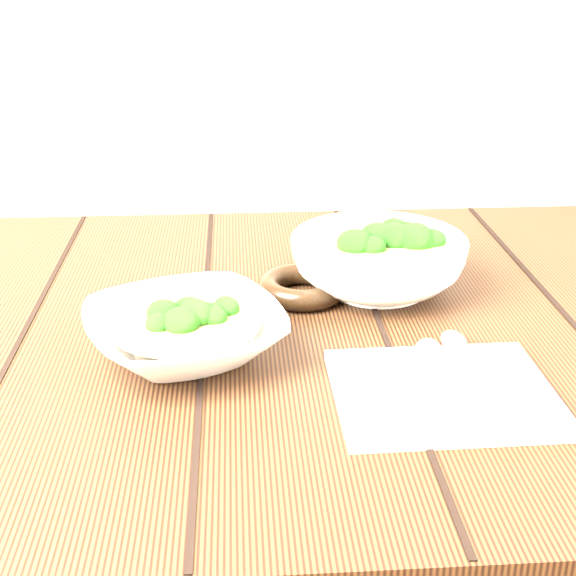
# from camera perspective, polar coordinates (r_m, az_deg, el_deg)

# --- Properties ---
(table) EXTENTS (1.20, 0.80, 0.75)m
(table) POSITION_cam_1_polar(r_m,az_deg,el_deg) (0.98, -4.49, -8.80)
(table) COLOR black
(table) RESTS_ON ground
(soup_bowl_front) EXTENTS (0.26, 0.26, 0.06)m
(soup_bowl_front) POSITION_cam_1_polar(r_m,az_deg,el_deg) (0.84, -7.34, -3.03)
(soup_bowl_front) COLOR silver
(soup_bowl_front) RESTS_ON table
(soup_bowl_back) EXTENTS (0.27, 0.27, 0.08)m
(soup_bowl_back) POSITION_cam_1_polar(r_m,az_deg,el_deg) (1.00, 6.42, 1.90)
(soup_bowl_back) COLOR silver
(soup_bowl_back) RESTS_ON table
(trivet) EXTENTS (0.14, 0.14, 0.03)m
(trivet) POSITION_cam_1_polar(r_m,az_deg,el_deg) (0.98, 1.01, 0.08)
(trivet) COLOR black
(trivet) RESTS_ON table
(napkin) EXTENTS (0.21, 0.17, 0.01)m
(napkin) POSITION_cam_1_polar(r_m,az_deg,el_deg) (0.78, 10.95, -7.30)
(napkin) COLOR beige
(napkin) RESTS_ON table
(spoon_left) EXTENTS (0.05, 0.17, 0.01)m
(spoon_left) POSITION_cam_1_polar(r_m,az_deg,el_deg) (0.81, 9.97, -5.37)
(spoon_left) COLOR #B4AC9F
(spoon_left) RESTS_ON napkin
(spoon_right) EXTENTS (0.03, 0.17, 0.01)m
(spoon_right) POSITION_cam_1_polar(r_m,az_deg,el_deg) (0.83, 12.05, -4.73)
(spoon_right) COLOR #B4AC9F
(spoon_right) RESTS_ON napkin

